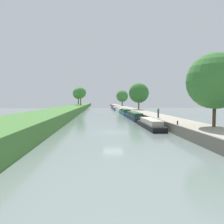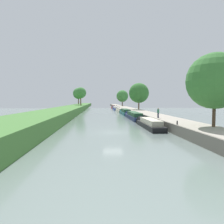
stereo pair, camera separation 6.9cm
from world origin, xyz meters
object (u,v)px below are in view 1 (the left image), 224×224
(narrowboat_navy, at_px, (133,116))
(narrowboat_blue, at_px, (116,108))
(person_walking, at_px, (158,113))
(narrowboat_black, at_px, (149,124))
(mooring_bollard_far, at_px, (117,105))
(narrowboat_cream, at_px, (120,110))
(narrowboat_teal, at_px, (125,112))
(narrowboat_red, at_px, (114,108))
(mooring_bollard_near, at_px, (177,123))

(narrowboat_navy, bearing_deg, narrowboat_blue, 90.17)
(narrowboat_blue, relative_size, person_walking, 8.24)
(narrowboat_black, relative_size, mooring_bollard_far, 24.93)
(narrowboat_black, xyz_separation_m, narrowboat_cream, (0.08, 42.20, 0.01))
(narrowboat_teal, relative_size, narrowboat_red, 1.15)
(narrowboat_red, xyz_separation_m, person_walking, (2.28, -67.56, 1.56))
(narrowboat_cream, relative_size, narrowboat_blue, 1.06)
(narrowboat_black, xyz_separation_m, narrowboat_navy, (0.14, 14.21, 0.08))
(narrowboat_cream, distance_m, narrowboat_red, 28.47)
(narrowboat_navy, xyz_separation_m, narrowboat_cream, (-0.05, 27.99, -0.07))
(mooring_bollard_far, bearing_deg, narrowboat_blue, -96.57)
(narrowboat_cream, height_order, narrowboat_blue, narrowboat_blue)
(narrowboat_teal, relative_size, narrowboat_blue, 0.94)
(narrowboat_teal, xyz_separation_m, narrowboat_blue, (-0.12, 29.79, -0.11))
(mooring_bollard_near, bearing_deg, narrowboat_teal, 93.05)
(narrowboat_navy, distance_m, narrowboat_cream, 27.99)
(narrowboat_teal, height_order, narrowboat_blue, narrowboat_teal)
(narrowboat_navy, relative_size, narrowboat_blue, 1.08)
(narrowboat_black, bearing_deg, narrowboat_blue, 89.99)
(narrowboat_black, height_order, narrowboat_cream, narrowboat_black)
(narrowboat_blue, bearing_deg, mooring_bollard_near, -88.26)
(person_walking, xyz_separation_m, mooring_bollard_near, (-0.44, -9.25, -0.65))
(narrowboat_navy, distance_m, narrowboat_red, 56.46)
(narrowboat_red, height_order, person_walking, person_walking)
(narrowboat_black, height_order, narrowboat_red, narrowboat_black)
(narrowboat_navy, relative_size, narrowboat_teal, 1.15)
(narrowboat_blue, height_order, mooring_bollard_near, mooring_bollard_near)
(narrowboat_blue, bearing_deg, narrowboat_black, -90.01)
(narrowboat_teal, relative_size, mooring_bollard_near, 28.45)
(narrowboat_blue, bearing_deg, mooring_bollard_far, 83.43)
(narrowboat_cream, relative_size, mooring_bollard_far, 32.18)
(narrowboat_teal, height_order, mooring_bollard_near, narrowboat_teal)
(person_walking, relative_size, mooring_bollard_near, 3.69)
(narrowboat_black, relative_size, narrowboat_teal, 0.88)
(narrowboat_black, distance_m, mooring_bollard_near, 6.50)
(narrowboat_navy, xyz_separation_m, narrowboat_blue, (-0.13, 43.70, -0.09))
(narrowboat_red, relative_size, person_walking, 6.72)
(narrowboat_navy, distance_m, narrowboat_blue, 43.70)
(narrowboat_teal, bearing_deg, narrowboat_navy, -89.97)
(narrowboat_blue, relative_size, mooring_bollard_far, 30.39)
(narrowboat_cream, bearing_deg, narrowboat_teal, -89.81)
(narrowboat_black, distance_m, mooring_bollard_far, 74.81)
(narrowboat_cream, height_order, narrowboat_red, narrowboat_cream)
(narrowboat_blue, height_order, narrowboat_red, narrowboat_blue)
(narrowboat_cream, distance_m, narrowboat_blue, 15.71)
(narrowboat_teal, bearing_deg, narrowboat_black, -90.26)
(narrowboat_red, bearing_deg, person_walking, -88.07)
(narrowboat_black, bearing_deg, mooring_bollard_far, 88.50)
(narrowboat_black, xyz_separation_m, mooring_bollard_far, (1.95, 74.78, 0.82))
(narrowboat_navy, xyz_separation_m, narrowboat_red, (-0.02, 56.46, -0.18))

